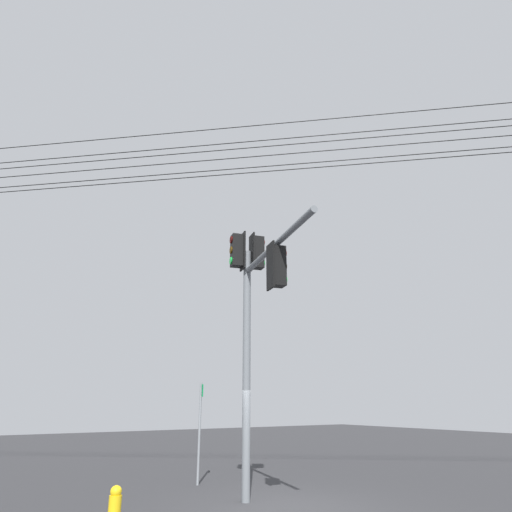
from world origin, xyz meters
TOP-DOWN VIEW (x-y plane):
  - ground_plane at (0.00, 0.00)m, footprint 60.00×60.00m
  - signal_mast_assembly at (-0.68, 0.29)m, footprint 1.70×4.45m
  - route_sign_primary at (-0.41, 3.63)m, footprint 0.14×0.28m
  - fire_hydrant at (-3.94, -0.25)m, footprint 0.24×0.30m
  - route_sign_secondary at (1.44, 3.98)m, footprint 0.11×0.33m
  - overhead_wire_span at (0.64, -0.03)m, footprint 25.08×21.09m

SIDE VIEW (x-z plane):
  - ground_plane at x=0.00m, z-range 0.00..0.00m
  - fire_hydrant at x=-3.94m, z-range 0.00..0.81m
  - route_sign_primary at x=-0.41m, z-range 0.25..3.03m
  - route_sign_secondary at x=1.44m, z-range 0.27..3.47m
  - signal_mast_assembly at x=-0.68m, z-range 1.38..8.05m
  - overhead_wire_span at x=0.64m, z-range 8.15..10.45m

